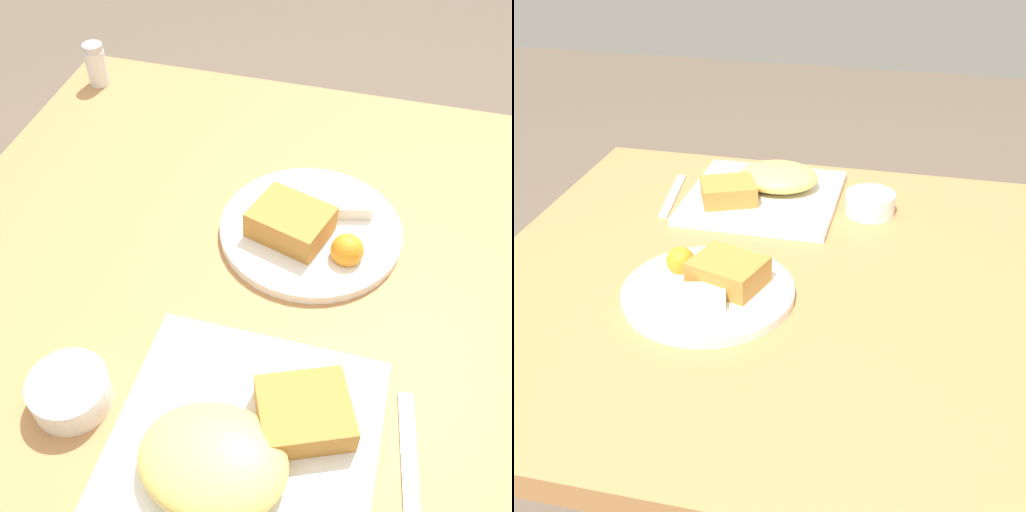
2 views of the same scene
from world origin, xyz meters
The scene contains 7 objects.
ground_plane centered at (0.00, 0.00, 0.00)m, with size 8.00×8.00×0.00m, color brown.
dining_table centered at (0.00, 0.00, 0.68)m, with size 0.89×0.89×0.78m.
plate_square_near centered at (0.07, -0.26, 0.80)m, with size 0.27×0.27×0.06m.
plate_oval_far centered at (0.07, 0.07, 0.80)m, with size 0.25×0.25×0.05m.
sauce_ramekin centered at (-0.13, -0.25, 0.80)m, with size 0.09×0.09×0.04m.
salt_shaker centered at (-0.38, 0.35, 0.81)m, with size 0.04×0.04×0.08m.
butter_knife centered at (0.24, -0.24, 0.78)m, with size 0.04×0.18×0.00m.
Camera 1 is at (0.15, -0.52, 1.38)m, focal length 42.00 mm.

